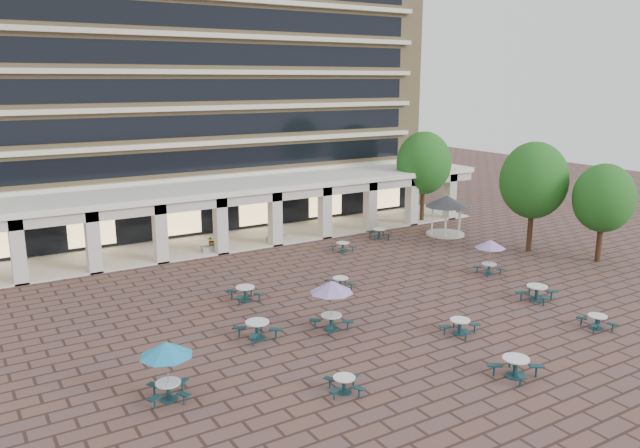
# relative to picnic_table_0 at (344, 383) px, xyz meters

# --- Properties ---
(ground) EXTENTS (120.00, 120.00, 0.00)m
(ground) POSITION_rel_picnic_table_0_xyz_m (5.77, 8.48, -0.39)
(ground) COLOR brown
(ground) RESTS_ON ground
(apartment_building) EXTENTS (40.00, 15.50, 25.20)m
(apartment_building) POSITION_rel_picnic_table_0_xyz_m (5.77, 33.95, 12.21)
(apartment_building) COLOR tan
(apartment_building) RESTS_ON ground
(retail_arcade) EXTENTS (42.00, 6.60, 4.40)m
(retail_arcade) POSITION_rel_picnic_table_0_xyz_m (5.77, 23.28, 2.61)
(retail_arcade) COLOR white
(retail_arcade) RESTS_ON ground
(picnic_table_0) EXTENTS (1.76, 1.76, 0.65)m
(picnic_table_0) POSITION_rel_picnic_table_0_xyz_m (0.00, 0.00, 0.00)
(picnic_table_0) COLOR #14353C
(picnic_table_0) RESTS_ON ground
(picnic_table_1) EXTENTS (2.06, 2.06, 0.82)m
(picnic_table_1) POSITION_rel_picnic_table_0_xyz_m (6.65, -2.52, 0.10)
(picnic_table_1) COLOR #14353C
(picnic_table_1) RESTS_ON ground
(picnic_table_2) EXTENTS (1.83, 1.83, 0.68)m
(picnic_table_2) POSITION_rel_picnic_table_0_xyz_m (13.93, -1.12, 0.02)
(picnic_table_2) COLOR #14353C
(picnic_table_2) RESTS_ON ground
(picnic_table_3) EXTENTS (2.25, 2.25, 0.84)m
(picnic_table_3) POSITION_rel_picnic_table_0_xyz_m (14.63, 3.08, 0.11)
(picnic_table_3) COLOR #14353C
(picnic_table_3) RESTS_ON ground
(picnic_table_4) EXTENTS (2.01, 2.01, 2.32)m
(picnic_table_4) POSITION_rel_picnic_table_0_xyz_m (-5.94, 2.97, 1.58)
(picnic_table_4) COLOR #14353C
(picnic_table_4) RESTS_ON ground
(picnic_table_5) EXTENTS (2.04, 2.04, 0.84)m
(picnic_table_5) POSITION_rel_picnic_table_0_xyz_m (-0.59, 6.38, 0.11)
(picnic_table_5) COLOR #14353C
(picnic_table_5) RESTS_ON ground
(picnic_table_6) EXTENTS (2.12, 2.12, 2.45)m
(picnic_table_6) POSITION_rel_picnic_table_0_xyz_m (2.91, 5.48, 1.69)
(picnic_table_6) COLOR #14353C
(picnic_table_6) RESTS_ON ground
(picnic_table_7) EXTENTS (1.96, 1.96, 0.72)m
(picnic_table_7) POSITION_rel_picnic_table_0_xyz_m (7.82, 1.88, 0.04)
(picnic_table_7) COLOR #14353C
(picnic_table_7) RESTS_ON ground
(picnic_table_9) EXTENTS (1.75, 1.75, 0.68)m
(picnic_table_9) POSITION_rel_picnic_table_0_xyz_m (6.57, 10.27, 0.02)
(picnic_table_9) COLOR #14353C
(picnic_table_9) RESTS_ON ground
(picnic_table_10) EXTENTS (1.65, 1.65, 0.67)m
(picnic_table_10) POSITION_rel_picnic_table_0_xyz_m (11.05, 16.79, 0.02)
(picnic_table_10) COLOR #14353C
(picnic_table_10) RESTS_ON ground
(picnic_table_11) EXTENTS (1.89, 1.89, 2.18)m
(picnic_table_11) POSITION_rel_picnic_table_0_xyz_m (15.93, 7.80, 1.46)
(picnic_table_11) COLOR #14353C
(picnic_table_11) RESTS_ON ground
(picnic_table_12) EXTENTS (1.83, 1.83, 0.79)m
(picnic_table_12) POSITION_rel_picnic_table_0_xyz_m (1.08, 11.35, 0.08)
(picnic_table_12) COLOR #14353C
(picnic_table_12) RESTS_ON ground
(picnic_table_13) EXTENTS (1.95, 1.95, 0.75)m
(picnic_table_13) POSITION_rel_picnic_table_0_xyz_m (15.46, 18.48, 0.06)
(picnic_table_13) COLOR #14353C
(picnic_table_13) RESTS_ON ground
(gazebo) EXTENTS (3.29, 3.29, 3.06)m
(gazebo) POSITION_rel_picnic_table_0_xyz_m (20.55, 16.74, 1.92)
(gazebo) COLOR beige
(gazebo) RESTS_ON ground
(tree_east_a) EXTENTS (4.61, 4.61, 7.67)m
(tree_east_a) POSITION_rel_picnic_table_0_xyz_m (22.34, 10.18, 4.62)
(tree_east_a) COLOR #41291A
(tree_east_a) RESTS_ON ground
(tree_east_b) EXTENTS (3.91, 3.91, 6.51)m
(tree_east_b) POSITION_rel_picnic_table_0_xyz_m (24.21, 6.06, 3.86)
(tree_east_b) COLOR #41291A
(tree_east_b) RESTS_ON ground
(tree_east_c) EXTENTS (4.56, 4.56, 7.59)m
(tree_east_c) POSITION_rel_picnic_table_0_xyz_m (22.11, 21.36, 4.57)
(tree_east_c) COLOR #41291A
(tree_east_c) RESTS_ON ground
(planter_left) EXTENTS (1.50, 0.74, 1.24)m
(planter_left) POSITION_rel_picnic_table_0_xyz_m (3.18, 21.38, 0.10)
(planter_left) COLOR gray
(planter_left) RESTS_ON ground
(planter_right) EXTENTS (1.50, 0.61, 1.19)m
(planter_right) POSITION_rel_picnic_table_0_xyz_m (8.25, 21.38, 0.06)
(planter_right) COLOR gray
(planter_right) RESTS_ON ground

